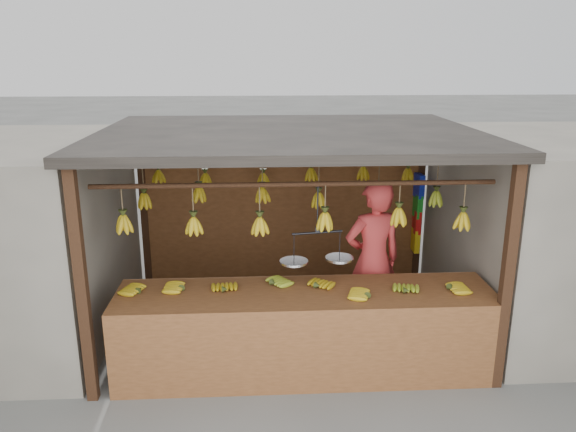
{
  "coord_description": "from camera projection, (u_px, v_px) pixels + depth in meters",
  "views": [
    {
      "loc": [
        -0.38,
        -6.36,
        3.23
      ],
      "look_at": [
        0.0,
        0.3,
        1.3
      ],
      "focal_mm": 35.0,
      "sensor_mm": 36.0,
      "label": 1
    }
  ],
  "objects": [
    {
      "name": "vendor",
      "position": [
        373.0,
        261.0,
        6.44
      ],
      "size": [
        0.77,
        0.6,
        1.89
      ],
      "primitive_type": "imported",
      "rotation": [
        0.0,
        0.0,
        3.37
      ],
      "color": "#BF3333",
      "rests_on": "ground"
    },
    {
      "name": "ground",
      "position": [
        289.0,
        322.0,
        7.02
      ],
      "size": [
        80.0,
        80.0,
        0.0
      ],
      "primitive_type": "plane",
      "color": "#5B5B57"
    },
    {
      "name": "hanging_bananas",
      "position": [
        290.0,
        197.0,
        6.57
      ],
      "size": [
        3.61,
        2.19,
        0.38
      ],
      "color": "#B08E12",
      "rests_on": "ground"
    },
    {
      "name": "balance_scale",
      "position": [
        317.0,
        256.0,
        5.73
      ],
      "size": [
        0.76,
        0.36,
        0.81
      ],
      "color": "black",
      "rests_on": "ground"
    },
    {
      "name": "bag_bundles",
      "position": [
        417.0,
        213.0,
        8.14
      ],
      "size": [
        0.08,
        0.26,
        1.16
      ],
      "color": "#1426BF",
      "rests_on": "ground"
    },
    {
      "name": "counter",
      "position": [
        306.0,
        314.0,
        5.64
      ],
      "size": [
        3.87,
        0.88,
        0.96
      ],
      "color": "brown",
      "rests_on": "ground"
    },
    {
      "name": "stall",
      "position": [
        288.0,
        162.0,
        6.79
      ],
      "size": [
        4.3,
        3.3,
        2.4
      ],
      "color": "black",
      "rests_on": "ground"
    }
  ]
}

